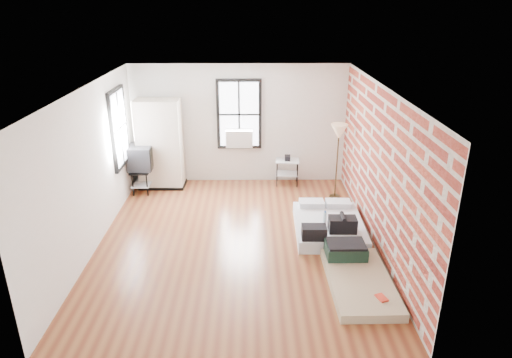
{
  "coord_description": "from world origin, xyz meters",
  "views": [
    {
      "loc": [
        0.28,
        -7.39,
        4.17
      ],
      "look_at": [
        0.36,
        0.3,
        1.1
      ],
      "focal_mm": 32.0,
      "sensor_mm": 36.0,
      "label": 1
    }
  ],
  "objects_px": {
    "mattress_main": "(329,225)",
    "side_table": "(287,165)",
    "floor_lamp": "(339,135)",
    "wardrobe": "(160,144)",
    "tv_stand": "(141,159)",
    "mattress_bare": "(356,274)"
  },
  "relations": [
    {
      "from": "floor_lamp",
      "to": "tv_stand",
      "type": "distance_m",
      "value": 4.43
    },
    {
      "from": "mattress_main",
      "to": "floor_lamp",
      "type": "distance_m",
      "value": 2.13
    },
    {
      "from": "mattress_main",
      "to": "wardrobe",
      "type": "distance_m",
      "value": 4.35
    },
    {
      "from": "mattress_main",
      "to": "wardrobe",
      "type": "xyz_separation_m",
      "value": [
        -3.57,
        2.34,
        0.88
      ]
    },
    {
      "from": "tv_stand",
      "to": "wardrobe",
      "type": "bearing_deg",
      "value": 35.13
    },
    {
      "from": "mattress_main",
      "to": "wardrobe",
      "type": "height_order",
      "value": "wardrobe"
    },
    {
      "from": "wardrobe",
      "to": "side_table",
      "type": "bearing_deg",
      "value": 2.77
    },
    {
      "from": "side_table",
      "to": "tv_stand",
      "type": "height_order",
      "value": "tv_stand"
    },
    {
      "from": "mattress_main",
      "to": "tv_stand",
      "type": "relative_size",
      "value": 1.61
    },
    {
      "from": "mattress_main",
      "to": "tv_stand",
      "type": "bearing_deg",
      "value": 154.09
    },
    {
      "from": "mattress_main",
      "to": "side_table",
      "type": "height_order",
      "value": "side_table"
    },
    {
      "from": "wardrobe",
      "to": "tv_stand",
      "type": "xyz_separation_m",
      "value": [
        -0.39,
        -0.28,
        -0.25
      ]
    },
    {
      "from": "mattress_bare",
      "to": "tv_stand",
      "type": "xyz_separation_m",
      "value": [
        -4.14,
        3.66,
        0.66
      ]
    },
    {
      "from": "side_table",
      "to": "tv_stand",
      "type": "distance_m",
      "value": 3.37
    },
    {
      "from": "mattress_main",
      "to": "mattress_bare",
      "type": "height_order",
      "value": "mattress_main"
    },
    {
      "from": "wardrobe",
      "to": "floor_lamp",
      "type": "height_order",
      "value": "wardrobe"
    },
    {
      "from": "floor_lamp",
      "to": "tv_stand",
      "type": "height_order",
      "value": "floor_lamp"
    },
    {
      "from": "mattress_main",
      "to": "mattress_bare",
      "type": "bearing_deg",
      "value": -81.94
    },
    {
      "from": "wardrobe",
      "to": "tv_stand",
      "type": "bearing_deg",
      "value": -143.36
    },
    {
      "from": "side_table",
      "to": "floor_lamp",
      "type": "height_order",
      "value": "floor_lamp"
    },
    {
      "from": "side_table",
      "to": "floor_lamp",
      "type": "xyz_separation_m",
      "value": [
        1.02,
        -0.76,
        0.94
      ]
    },
    {
      "from": "wardrobe",
      "to": "side_table",
      "type": "distance_m",
      "value": 3.0
    }
  ]
}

